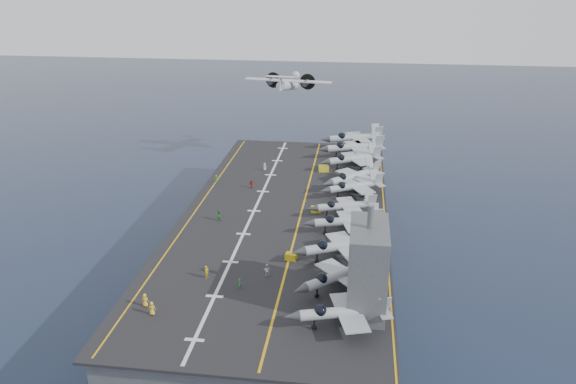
# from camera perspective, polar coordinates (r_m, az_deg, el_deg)

# --- Properties ---
(ground) EXTENTS (500.00, 500.00, 0.00)m
(ground) POSITION_cam_1_polar(r_m,az_deg,el_deg) (110.32, -0.27, -7.05)
(ground) COLOR #142135
(ground) RESTS_ON ground
(hull) EXTENTS (36.00, 90.00, 10.00)m
(hull) POSITION_cam_1_polar(r_m,az_deg,el_deg) (107.99, -0.27, -4.73)
(hull) COLOR #56595E
(hull) RESTS_ON ground
(flight_deck) EXTENTS (38.00, 92.00, 0.40)m
(flight_deck) POSITION_cam_1_polar(r_m,az_deg,el_deg) (105.76, -0.28, -2.21)
(flight_deck) COLOR black
(flight_deck) RESTS_ON hull
(foul_line) EXTENTS (0.35, 90.00, 0.02)m
(foul_line) POSITION_cam_1_polar(r_m,az_deg,el_deg) (105.35, 1.34, -2.18)
(foul_line) COLOR gold
(foul_line) RESTS_ON flight_deck
(landing_centerline) EXTENTS (0.50, 90.00, 0.02)m
(landing_centerline) POSITION_cam_1_polar(r_m,az_deg,el_deg) (106.57, -3.48, -1.93)
(landing_centerline) COLOR silver
(landing_centerline) RESTS_ON flight_deck
(deck_edge_port) EXTENTS (0.25, 90.00, 0.02)m
(deck_edge_port) POSITION_cam_1_polar(r_m,az_deg,el_deg) (109.07, -9.17, -1.61)
(deck_edge_port) COLOR gold
(deck_edge_port) RESTS_ON flight_deck
(deck_edge_stbd) EXTENTS (0.25, 90.00, 0.02)m
(deck_edge_stbd) POSITION_cam_1_polar(r_m,az_deg,el_deg) (105.02, 9.78, -2.60)
(deck_edge_stbd) COLOR gold
(deck_edge_stbd) RESTS_ON flight_deck
(island_superstructure) EXTENTS (5.00, 10.00, 15.00)m
(island_superstructure) POSITION_cam_1_polar(r_m,az_deg,el_deg) (74.67, 8.14, -6.71)
(island_superstructure) COLOR #56595E
(island_superstructure) RESTS_ON flight_deck
(fighter_jet_0) EXTENTS (15.57, 12.46, 4.72)m
(fighter_jet_0) POSITION_cam_1_polar(r_m,az_deg,el_deg) (73.15, 5.67, -11.95)
(fighter_jet_0) COLOR gray
(fighter_jet_0) RESTS_ON flight_deck
(fighter_jet_1) EXTENTS (16.53, 16.20, 4.83)m
(fighter_jet_1) POSITION_cam_1_polar(r_m,az_deg,el_deg) (80.79, 5.18, -8.34)
(fighter_jet_1) COLOR #8D939B
(fighter_jet_1) RESTS_ON flight_deck
(fighter_jet_2) EXTENTS (17.25, 14.89, 5.05)m
(fighter_jet_2) POSITION_cam_1_polar(r_m,az_deg,el_deg) (88.63, 5.46, -5.37)
(fighter_jet_2) COLOR #A1A9B2
(fighter_jet_2) RESTS_ON flight_deck
(fighter_jet_3) EXTENTS (15.72, 12.52, 4.78)m
(fighter_jet_3) POSITION_cam_1_polar(r_m,az_deg,el_deg) (97.33, 6.03, -2.89)
(fighter_jet_3) COLOR #9DA5AD
(fighter_jet_3) RESTS_ON flight_deck
(fighter_jet_4) EXTENTS (14.92, 12.16, 4.48)m
(fighter_jet_4) POSITION_cam_1_polar(r_m,az_deg,el_deg) (103.79, 5.92, -1.35)
(fighter_jet_4) COLOR #9099A0
(fighter_jet_4) RESTS_ON flight_deck
(fighter_jet_5) EXTENTS (16.15, 14.39, 4.68)m
(fighter_jet_5) POSITION_cam_1_polar(r_m,az_deg,el_deg) (113.10, 6.80, 0.67)
(fighter_jet_5) COLOR #959FA6
(fighter_jet_5) RESTS_ON flight_deck
(fighter_jet_6) EXTENTS (17.71, 17.53, 5.19)m
(fighter_jet_6) POSITION_cam_1_polar(r_m,az_deg,el_deg) (117.77, 6.73, 1.67)
(fighter_jet_6) COLOR gray
(fighter_jet_6) RESTS_ON flight_deck
(fighter_jet_7) EXTENTS (17.89, 15.91, 5.19)m
(fighter_jet_7) POSITION_cam_1_polar(r_m,az_deg,el_deg) (128.86, 6.70, 3.46)
(fighter_jet_7) COLOR #949BA4
(fighter_jet_7) RESTS_ON flight_deck
(fighter_jet_8) EXTENTS (18.89, 15.57, 5.63)m
(fighter_jet_8) POSITION_cam_1_polar(r_m,az_deg,el_deg) (136.54, 6.76, 4.62)
(fighter_jet_8) COLOR gray
(fighter_jet_8) RESTS_ON flight_deck
(tow_cart_a) EXTENTS (1.98, 1.50, 1.07)m
(tow_cart_a) POSITION_cam_1_polar(r_m,az_deg,el_deg) (89.04, 0.32, -6.58)
(tow_cart_a) COLOR gold
(tow_cart_a) RESTS_ON flight_deck
(tow_cart_b) EXTENTS (1.98, 1.44, 1.10)m
(tow_cart_b) POSITION_cam_1_polar(r_m,az_deg,el_deg) (105.83, 2.87, -1.78)
(tow_cart_b) COLOR yellow
(tow_cart_b) RESTS_ON flight_deck
(tow_cart_c) EXTENTS (2.46, 1.80, 1.36)m
(tow_cart_c) POSITION_cam_1_polar(r_m,az_deg,el_deg) (127.14, 3.65, 2.40)
(tow_cart_c) COLOR yellow
(tow_cart_c) RESTS_ON flight_deck
(crew_0) EXTENTS (1.20, 0.84, 1.93)m
(crew_0) POSITION_cam_1_polar(r_m,az_deg,el_deg) (77.95, -13.65, -11.42)
(crew_0) COLOR yellow
(crew_0) RESTS_ON flight_deck
(crew_1) EXTENTS (1.24, 1.44, 2.02)m
(crew_1) POSITION_cam_1_polar(r_m,az_deg,el_deg) (84.74, -8.26, -8.04)
(crew_1) COLOR gold
(crew_1) RESTS_ON flight_deck
(crew_2) EXTENTS (1.32, 0.99, 2.00)m
(crew_2) POSITION_cam_1_polar(r_m,az_deg,el_deg) (102.95, -7.09, -2.35)
(crew_2) COLOR #217E2B
(crew_2) RESTS_ON flight_deck
(crew_3) EXTENTS (1.08, 0.76, 1.75)m
(crew_3) POSITION_cam_1_polar(r_m,az_deg,el_deg) (120.93, -7.30, 1.32)
(crew_3) COLOR #288729
(crew_3) RESTS_ON flight_deck
(crew_4) EXTENTS (1.31, 1.16, 1.83)m
(crew_4) POSITION_cam_1_polar(r_m,az_deg,el_deg) (117.38, -3.73, 0.83)
(crew_4) COLOR #B0140D
(crew_4) RESTS_ON flight_deck
(crew_5) EXTENTS (1.21, 1.08, 1.69)m
(crew_5) POSITION_cam_1_polar(r_m,az_deg,el_deg) (127.71, -2.38, 2.60)
(crew_5) COLOR silver
(crew_5) RESTS_ON flight_deck
(crew_6) EXTENTS (0.78, 1.08, 1.69)m
(crew_6) POSITION_cam_1_polar(r_m,az_deg,el_deg) (81.65, -4.90, -9.26)
(crew_6) COLOR #277D35
(crew_6) RESTS_ON flight_deck
(crew_7) EXTENTS (1.17, 0.80, 1.90)m
(crew_7) POSITION_cam_1_polar(r_m,az_deg,el_deg) (84.61, -2.17, -7.91)
(crew_7) COLOR silver
(crew_7) RESTS_ON flight_deck
(transport_plane) EXTENTS (27.03, 20.20, 5.91)m
(transport_plane) POSITION_cam_1_polar(r_m,az_deg,el_deg) (162.28, -0.01, 10.74)
(transport_plane) COLOR #BBBDBF
(fighter_jet_9) EXTENTS (18.89, 15.57, 5.63)m
(fighter_jet_9) POSITION_cam_1_polar(r_m,az_deg,el_deg) (144.38, 6.82, 5.57)
(fighter_jet_9) COLOR gray
(fighter_jet_9) RESTS_ON flight_deck
(crew_8) EXTENTS (1.20, 0.84, 1.93)m
(crew_8) POSITION_cam_1_polar(r_m,az_deg,el_deg) (79.89, -14.32, -10.59)
(crew_8) COLOR yellow
(crew_8) RESTS_ON flight_deck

